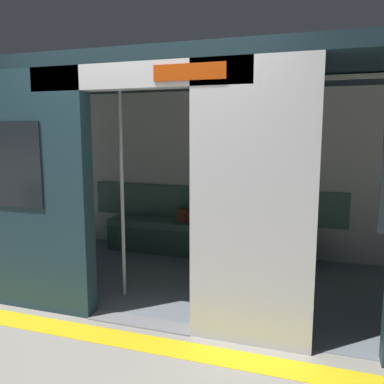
% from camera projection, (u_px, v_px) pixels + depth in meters
% --- Properties ---
extents(ground_plane, '(60.00, 60.00, 0.00)m').
position_uv_depth(ground_plane, '(141.00, 323.00, 3.48)').
color(ground_plane, gray).
extents(platform_edge_strip, '(8.00, 0.24, 0.01)m').
position_uv_depth(platform_edge_strip, '(125.00, 339.00, 3.20)').
color(platform_edge_strip, yellow).
rests_on(platform_edge_strip, ground_plane).
extents(train_car, '(6.40, 2.49, 2.29)m').
position_uv_depth(train_car, '(177.00, 145.00, 4.29)').
color(train_car, silver).
rests_on(train_car, ground_plane).
extents(bench_seat, '(2.76, 0.44, 0.44)m').
position_uv_depth(bench_seat, '(206.00, 231.00, 5.29)').
color(bench_seat, '#4C7566').
rests_on(bench_seat, ground_plane).
extents(person_seated, '(0.55, 0.68, 1.17)m').
position_uv_depth(person_seated, '(223.00, 209.00, 5.12)').
color(person_seated, silver).
rests_on(person_seated, ground_plane).
extents(handbag, '(0.26, 0.15, 0.17)m').
position_uv_depth(handbag, '(188.00, 216.00, 5.37)').
color(handbag, brown).
rests_on(handbag, bench_seat).
extents(book, '(0.22, 0.26, 0.03)m').
position_uv_depth(book, '(259.00, 225.00, 5.14)').
color(book, '#26598C').
rests_on(book, bench_seat).
extents(grab_pole_door, '(0.04, 0.04, 2.15)m').
position_uv_depth(grab_pole_door, '(122.00, 190.00, 3.90)').
color(grab_pole_door, silver).
rests_on(grab_pole_door, ground_plane).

